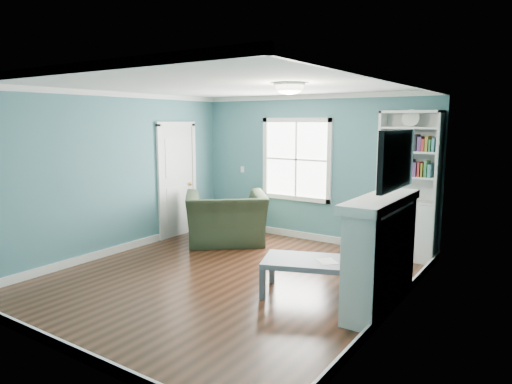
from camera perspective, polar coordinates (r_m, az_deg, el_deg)
The scene contains 13 objects.
floor at distance 6.41m, azimuth -3.64°, elevation -10.67°, with size 5.00×5.00×0.00m, color black.
room_walls at distance 6.07m, azimuth -3.79°, elevation 3.54°, with size 5.00×5.00×5.00m.
trim at distance 6.11m, azimuth -3.76°, elevation 0.32°, with size 4.50×5.00×2.60m.
window at distance 8.33m, azimuth 5.05°, elevation 4.07°, with size 1.40×0.06×1.50m.
bookshelf at distance 7.45m, azimuth 18.39°, elevation -1.01°, with size 0.90×0.35×2.31m.
fireplace at distance 5.46m, azimuth 15.43°, elevation -7.50°, with size 0.44×1.58×1.30m.
tv at distance 5.22m, azimuth 17.18°, elevation 3.88°, with size 0.06×1.10×0.65m, color black.
door at distance 8.62m, azimuth -9.82°, elevation 1.62°, with size 0.12×0.98×2.17m.
ceiling_fixture at distance 5.64m, azimuth 4.21°, elevation 12.97°, with size 0.38×0.38×0.15m.
light_switch at distance 8.98m, azimuth -1.70°, elevation 2.85°, with size 0.08×0.01×0.12m, color white.
recliner at distance 8.03m, azimuth -3.77°, elevation -2.22°, with size 1.37×0.89×1.20m, color #212C1B.
coffee_table at distance 5.76m, azimuth 7.16°, elevation -8.94°, with size 1.38×1.06×0.45m.
paper_sheet at distance 5.70m, azimuth 8.87°, elevation -8.55°, with size 0.21×0.26×0.00m, color white.
Camera 1 is at (3.68, -4.79, 2.15)m, focal length 32.00 mm.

